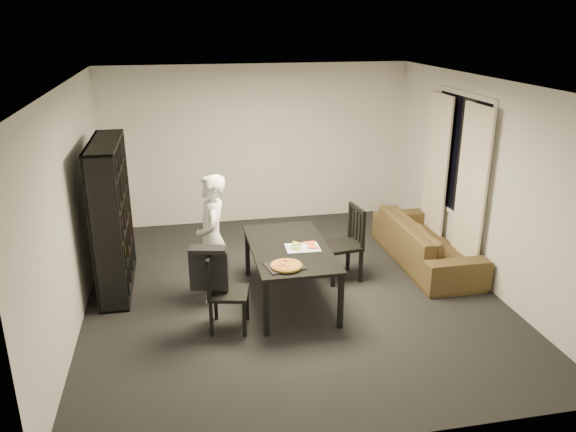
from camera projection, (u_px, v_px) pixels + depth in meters
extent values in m
cube|color=black|center=(291.00, 291.00, 7.14)|extent=(5.00, 5.50, 0.01)
cube|color=white|center=(291.00, 82.00, 6.27)|extent=(5.00, 5.50, 0.01)
cube|color=silver|center=(257.00, 145.00, 9.24)|extent=(5.00, 0.01, 2.60)
cube|color=silver|center=(366.00, 302.00, 4.16)|extent=(5.00, 0.01, 2.60)
cube|color=silver|center=(71.00, 207.00, 6.24)|extent=(0.01, 5.50, 2.60)
cube|color=silver|center=(482.00, 182.00, 7.17)|extent=(0.01, 5.50, 2.60)
cube|color=black|center=(460.00, 156.00, 7.65)|extent=(0.02, 1.40, 1.60)
cube|color=white|center=(460.00, 156.00, 7.65)|extent=(0.03, 1.52, 1.72)
cube|color=beige|center=(471.00, 192.00, 7.27)|extent=(0.03, 0.70, 2.25)
cube|color=beige|center=(436.00, 171.00, 8.23)|extent=(0.03, 0.70, 2.25)
cube|color=black|center=(112.00, 216.00, 6.97)|extent=(0.35, 1.50, 1.90)
cube|color=black|center=(290.00, 248.00, 6.72)|extent=(0.92, 1.66, 0.04)
cube|color=black|center=(266.00, 309.00, 6.04)|extent=(0.06, 0.06, 0.66)
cube|color=black|center=(341.00, 301.00, 6.19)|extent=(0.06, 0.06, 0.66)
cube|color=black|center=(247.00, 252.00, 7.49)|extent=(0.06, 0.06, 0.66)
cube|color=black|center=(308.00, 247.00, 7.64)|extent=(0.06, 0.06, 0.66)
cube|color=black|center=(229.00, 293.00, 6.16)|extent=(0.50, 0.50, 0.04)
cube|color=black|center=(211.00, 273.00, 6.08)|extent=(0.13, 0.42, 0.45)
cube|color=black|center=(210.00, 256.00, 6.01)|extent=(0.11, 0.40, 0.05)
cube|color=black|center=(244.00, 319.00, 6.07)|extent=(0.04, 0.04, 0.41)
cube|color=black|center=(247.00, 304.00, 6.40)|extent=(0.04, 0.04, 0.41)
cube|color=black|center=(211.00, 319.00, 6.07)|extent=(0.04, 0.04, 0.41)
cube|color=black|center=(216.00, 303.00, 6.41)|extent=(0.04, 0.04, 0.41)
cube|color=black|center=(341.00, 246.00, 7.34)|extent=(0.51, 0.51, 0.04)
cube|color=black|center=(357.00, 225.00, 7.31)|extent=(0.10, 0.46, 0.49)
cube|color=black|center=(357.00, 208.00, 7.24)|extent=(0.09, 0.44, 0.05)
cube|color=black|center=(321.00, 259.00, 7.53)|extent=(0.04, 0.04, 0.45)
cube|color=black|center=(333.00, 271.00, 7.19)|extent=(0.04, 0.04, 0.45)
cube|color=black|center=(348.00, 255.00, 7.66)|extent=(0.04, 0.04, 0.45)
cube|color=black|center=(361.00, 266.00, 7.31)|extent=(0.04, 0.04, 0.45)
cube|color=black|center=(209.00, 271.00, 6.07)|extent=(0.43, 0.17, 0.45)
cube|color=black|center=(208.00, 250.00, 5.99)|extent=(0.43, 0.25, 0.05)
imported|color=white|center=(212.00, 239.00, 6.70)|extent=(0.41, 0.59, 1.58)
cube|color=black|center=(285.00, 266.00, 6.18)|extent=(0.45, 0.39, 0.01)
cylinder|color=olive|center=(286.00, 266.00, 6.15)|extent=(0.35, 0.35, 0.02)
cylinder|color=#C28332|center=(286.00, 264.00, 6.15)|extent=(0.31, 0.31, 0.01)
cube|color=white|center=(303.00, 248.00, 6.68)|extent=(0.41, 0.32, 0.01)
imported|color=#43331B|center=(426.00, 242.00, 7.87)|extent=(0.83, 2.13, 0.62)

